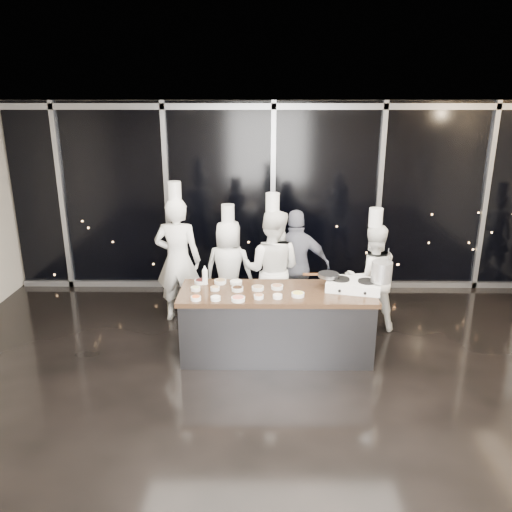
{
  "coord_description": "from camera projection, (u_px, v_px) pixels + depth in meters",
  "views": [
    {
      "loc": [
        -0.21,
        -4.98,
        3.22
      ],
      "look_at": [
        -0.27,
        1.2,
        1.27
      ],
      "focal_mm": 35.0,
      "sensor_mm": 36.0,
      "label": 1
    }
  ],
  "objects": [
    {
      "name": "window_wall",
      "position": [
        273.0,
        198.0,
        8.5
      ],
      "size": [
        8.9,
        0.11,
        3.2
      ],
      "color": "black",
      "rests_on": "ground"
    },
    {
      "name": "chef_far_left",
      "position": [
        178.0,
        259.0,
        7.36
      ],
      "size": [
        0.72,
        0.51,
        2.11
      ],
      "rotation": [
        0.0,
        0.0,
        3.05
      ],
      "color": "white",
      "rests_on": "ground"
    },
    {
      "name": "frying_pan",
      "position": [
        328.0,
        275.0,
        6.39
      ],
      "size": [
        0.48,
        0.32,
        0.04
      ],
      "rotation": [
        0.0,
        0.0,
        -0.24
      ],
      "color": "slate",
      "rests_on": "stove"
    },
    {
      "name": "demo_counter",
      "position": [
        276.0,
        323.0,
        6.44
      ],
      "size": [
        2.46,
        0.86,
        0.9
      ],
      "color": "#39393E",
      "rests_on": "ground"
    },
    {
      "name": "stock_pot",
      "position": [
        382.0,
        272.0,
        6.19
      ],
      "size": [
        0.31,
        0.31,
        0.26
      ],
      "primitive_type": "cylinder",
      "rotation": [
        0.0,
        0.0,
        -0.24
      ],
      "color": "silver",
      "rests_on": "stove"
    },
    {
      "name": "chef_left",
      "position": [
        229.0,
        269.0,
        7.48
      ],
      "size": [
        0.84,
        0.65,
        1.76
      ],
      "rotation": [
        0.0,
        0.0,
        2.91
      ],
      "color": "white",
      "rests_on": "ground"
    },
    {
      "name": "chef_right",
      "position": [
        371.0,
        277.0,
        7.1
      ],
      "size": [
        0.84,
        0.69,
        1.79
      ],
      "rotation": [
        0.0,
        0.0,
        3.28
      ],
      "color": "white",
      "rests_on": "ground"
    },
    {
      "name": "ground",
      "position": [
        278.0,
        393.0,
        5.72
      ],
      "size": [
        9.0,
        9.0,
        0.0
      ],
      "primitive_type": "plane",
      "color": "black",
      "rests_on": "ground"
    },
    {
      "name": "chef_center",
      "position": [
        272.0,
        269.0,
        7.13
      ],
      "size": [
        0.98,
        0.84,
        1.99
      ],
      "rotation": [
        0.0,
        0.0,
        2.92
      ],
      "color": "white",
      "rests_on": "ground"
    },
    {
      "name": "room_shell",
      "position": [
        298.0,
        200.0,
        5.04
      ],
      "size": [
        9.02,
        7.02,
        3.21
      ],
      "color": "beige",
      "rests_on": "ground"
    },
    {
      "name": "guest",
      "position": [
        296.0,
        266.0,
        7.39
      ],
      "size": [
        1.0,
        0.42,
        1.7
      ],
      "rotation": [
        0.0,
        0.0,
        3.13
      ],
      "color": "#131836",
      "rests_on": "ground"
    },
    {
      "name": "prep_bowls",
      "position": [
        239.0,
        290.0,
        6.27
      ],
      "size": [
        1.42,
        0.75,
        0.05
      ],
      "color": "white",
      "rests_on": "demo_counter"
    },
    {
      "name": "stove",
      "position": [
        353.0,
        285.0,
        6.32
      ],
      "size": [
        0.75,
        0.56,
        0.14
      ],
      "rotation": [
        0.0,
        0.0,
        -0.24
      ],
      "color": "white",
      "rests_on": "demo_counter"
    },
    {
      "name": "squeeze_bottle",
      "position": [
        205.0,
        275.0,
        6.5
      ],
      "size": [
        0.07,
        0.07,
        0.26
      ],
      "color": "white",
      "rests_on": "demo_counter"
    }
  ]
}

